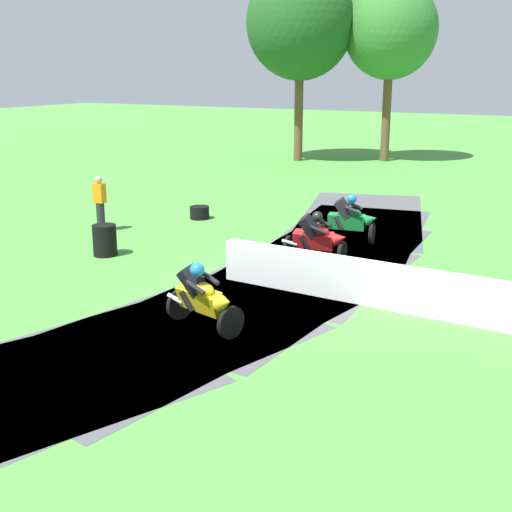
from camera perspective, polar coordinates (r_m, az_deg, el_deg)
The scene contains 10 objects.
ground_plane at distance 14.95m, azimuth 1.91°, elevation -2.61°, with size 120.00×120.00×0.00m, color #4C933D.
track_asphalt at distance 15.26m, azimuth -0.12°, elevation -2.21°, with size 7.36×24.41×0.01m.
motorcycle_lead_yellow at distance 12.35m, azimuth -4.52°, elevation -3.48°, with size 1.70×1.11×1.43m.
motorcycle_chase_red at distance 16.67m, azimuth 5.11°, elevation 1.53°, with size 1.68×0.89×1.43m.
motorcycle_trailing_green at distance 18.70m, azimuth 7.83°, elevation 3.05°, with size 1.69×0.91×1.42m.
tire_stack_mid_a at distance 17.77m, azimuth -12.57°, elevation 1.30°, with size 0.61×0.61×0.80m.
tire_stack_mid_b at distance 21.74m, azimuth -4.76°, elevation 3.65°, with size 0.61×0.61×0.40m.
track_marshal at distance 20.38m, azimuth -12.96°, elevation 4.28°, with size 0.34×0.24×1.63m.
tree_far_left at distance 35.82m, azimuth 11.22°, elevation 18.09°, with size 4.61×4.61×8.89m.
tree_far_right at distance 35.45m, azimuth 3.72°, elevation 18.94°, with size 5.34×5.34×9.61m.
Camera 1 is at (6.37, -12.70, 4.65)m, focal length 47.68 mm.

